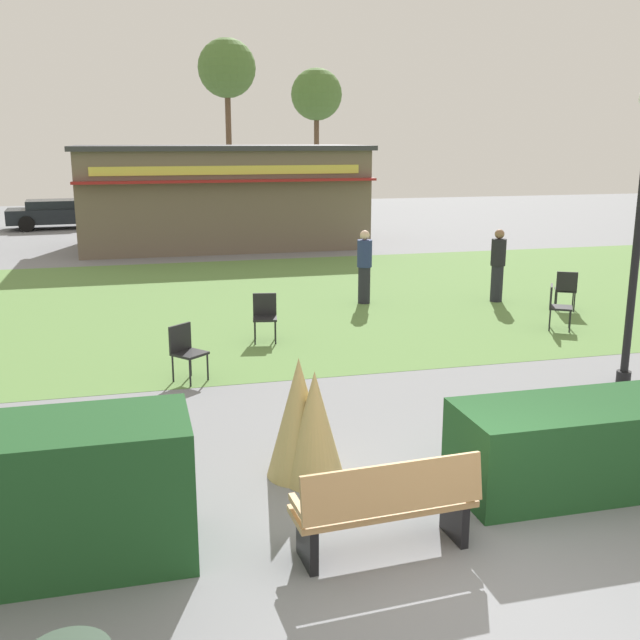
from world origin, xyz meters
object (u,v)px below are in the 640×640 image
object	(u,v)px
park_bench	(387,506)
person_strolling	(498,265)
cafe_chair_east	(265,313)
person_standing	(364,266)
tree_left_bg	(316,95)
cafe_chair_center	(556,303)
food_kiosk	(221,196)
parked_car_center_slot	(176,210)
cafe_chair_west	(566,287)
cafe_chair_north	(185,348)
tree_right_bg	(227,70)
parked_car_west_slot	(59,213)

from	to	relation	value
park_bench	person_strolling	xyz separation A→B (m)	(6.08, 9.70, 0.38)
cafe_chair_east	person_standing	distance (m)	3.88
tree_left_bg	cafe_chair_center	bearing A→B (deg)	-94.32
person_standing	tree_left_bg	world-z (taller)	tree_left_bg
food_kiosk	parked_car_center_slot	world-z (taller)	food_kiosk
cafe_chair_east	tree_left_bg	bearing A→B (deg)	74.15
cafe_chair_center	parked_car_center_slot	size ratio (longest dim) A/B	0.21
cafe_chair_center	person_strolling	world-z (taller)	person_strolling
cafe_chair_center	person_standing	distance (m)	4.42
food_kiosk	person_standing	bearing A→B (deg)	-79.19
cafe_chair_center	person_strolling	xyz separation A→B (m)	(0.09, 2.68, 0.33)
cafe_chair_west	parked_car_center_slot	size ratio (longest dim) A/B	0.21
cafe_chair_north	parked_car_center_slot	distance (m)	22.09
park_bench	person_standing	xyz separation A→B (m)	(3.03, 10.27, 0.38)
tree_right_bg	food_kiosk	bearing A→B (deg)	-99.01
parked_car_center_slot	tree_left_bg	bearing A→B (deg)	43.30
park_bench	parked_car_west_slot	xyz separation A→B (m)	(-5.08, 27.62, 0.16)
person_standing	tree_left_bg	bearing A→B (deg)	147.03
person_strolling	tree_right_bg	xyz separation A→B (m)	(-3.31, 22.09, 6.07)
tree_right_bg	tree_left_bg	bearing A→B (deg)	34.29
person_standing	tree_right_bg	xyz separation A→B (m)	(-0.25, 21.52, 6.07)
park_bench	parked_car_center_slot	size ratio (longest dim) A/B	0.40
tree_right_bg	parked_car_west_slot	bearing A→B (deg)	-152.03
parked_car_west_slot	cafe_chair_center	bearing A→B (deg)	-61.75
person_strolling	parked_car_center_slot	distance (m)	18.98
person_standing	parked_car_center_slot	distance (m)	17.64
park_bench	tree_right_bg	bearing A→B (deg)	85.00
cafe_chair_west	person_standing	distance (m)	4.48
food_kiosk	cafe_chair_north	bearing A→B (deg)	-99.03
food_kiosk	cafe_chair_center	size ratio (longest dim) A/B	11.12
food_kiosk	tree_right_bg	xyz separation A→B (m)	(1.75, 11.04, 5.18)
cafe_chair_east	cafe_chair_north	distance (m)	2.60
park_bench	cafe_chair_center	distance (m)	9.23
cafe_chair_north	park_bench	bearing A→B (deg)	-76.01
parked_car_center_slot	cafe_chair_west	bearing A→B (deg)	-69.24
person_standing	cafe_chair_north	bearing A→B (deg)	-64.61
food_kiosk	parked_car_center_slot	xyz separation A→B (m)	(-1.19, 6.87, -1.11)
cafe_chair_west	cafe_chair_east	size ratio (longest dim) A/B	1.00
food_kiosk	tree_left_bg	size ratio (longest dim) A/B	1.32
tree_right_bg	person_strolling	bearing A→B (deg)	-81.49
cafe_chair_north	tree_right_bg	bearing A→B (deg)	80.98
parked_car_center_slot	tree_left_bg	world-z (taller)	tree_left_bg
park_bench	cafe_chair_east	world-z (taller)	park_bench
cafe_chair_east	parked_car_west_slot	xyz separation A→B (m)	(-5.31, 20.02, 0.12)
parked_car_center_slot	tree_right_bg	bearing A→B (deg)	54.78
park_bench	food_kiosk	distance (m)	20.81
park_bench	cafe_chair_east	distance (m)	7.60
parked_car_west_slot	tree_left_bg	size ratio (longest dim) A/B	0.58
cafe_chair_north	parked_car_center_slot	world-z (taller)	parked_car_center_slot
person_standing	tree_right_bg	bearing A→B (deg)	159.17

